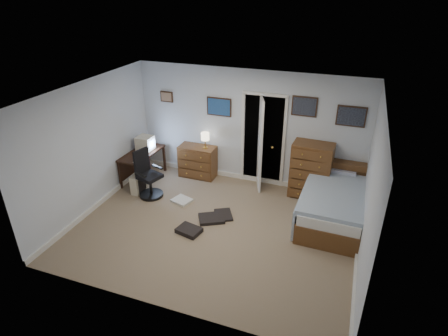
# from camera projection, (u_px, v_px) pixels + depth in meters

# --- Properties ---
(floor) EXTENTS (5.00, 4.00, 0.02)m
(floor) POSITION_uv_depth(u_px,v_px,m) (215.00, 228.00, 6.90)
(floor) COLOR gray
(floor) RESTS_ON ground
(computer_desk) EXTENTS (0.58, 1.18, 0.67)m
(computer_desk) POSITION_uv_depth(u_px,v_px,m) (139.00, 158.00, 8.37)
(computer_desk) COLOR black
(computer_desk) RESTS_ON floor
(crt_monitor) EXTENTS (0.36, 0.33, 0.32)m
(crt_monitor) POSITION_uv_depth(u_px,v_px,m) (145.00, 143.00, 8.32)
(crt_monitor) COLOR beige
(crt_monitor) RESTS_ON computer_desk
(keyboard) EXTENTS (0.15, 0.36, 0.02)m
(keyboard) POSITION_uv_depth(u_px,v_px,m) (140.00, 160.00, 7.92)
(keyboard) COLOR beige
(keyboard) RESTS_ON computer_desk
(pc_tower) EXTENTS (0.20, 0.38, 0.40)m
(pc_tower) POSITION_uv_depth(u_px,v_px,m) (139.00, 184.00, 7.96)
(pc_tower) COLOR beige
(pc_tower) RESTS_ON floor
(office_chair) EXTENTS (0.61, 0.61, 1.01)m
(office_chair) POSITION_uv_depth(u_px,v_px,m) (148.00, 179.00, 7.76)
(office_chair) COLOR black
(office_chair) RESTS_ON floor
(media_stack) EXTENTS (0.18, 0.18, 0.88)m
(media_stack) POSITION_uv_depth(u_px,v_px,m) (144.00, 156.00, 8.64)
(media_stack) COLOR maroon
(media_stack) RESTS_ON floor
(low_dresser) EXTENTS (0.83, 0.42, 0.74)m
(low_dresser) POSITION_uv_depth(u_px,v_px,m) (198.00, 161.00, 8.55)
(low_dresser) COLOR brown
(low_dresser) RESTS_ON floor
(table_lamp) EXTENTS (0.19, 0.19, 0.36)m
(table_lamp) POSITION_uv_depth(u_px,v_px,m) (205.00, 137.00, 8.21)
(table_lamp) COLOR gold
(table_lamp) RESTS_ON low_dresser
(doorway) EXTENTS (0.96, 1.12, 2.05)m
(doorway) POSITION_uv_depth(u_px,v_px,m) (266.00, 136.00, 8.24)
(doorway) COLOR black
(doorway) RESTS_ON floor
(tall_dresser) EXTENTS (0.83, 0.52, 1.18)m
(tall_dresser) POSITION_uv_depth(u_px,v_px,m) (311.00, 170.00, 7.66)
(tall_dresser) COLOR brown
(tall_dresser) RESTS_ON floor
(headboard_bookcase) EXTENTS (0.93, 0.26, 0.83)m
(headboard_bookcase) POSITION_uv_depth(u_px,v_px,m) (343.00, 180.00, 7.62)
(headboard_bookcase) COLOR brown
(headboard_bookcase) RESTS_ON floor
(bed) EXTENTS (1.21, 2.18, 0.70)m
(bed) POSITION_uv_depth(u_px,v_px,m) (333.00, 203.00, 7.04)
(bed) COLOR brown
(bed) RESTS_ON floor
(wall_posters) EXTENTS (4.38, 0.04, 0.60)m
(wall_posters) POSITION_uv_depth(u_px,v_px,m) (275.00, 108.00, 7.59)
(wall_posters) COLOR #331E11
(wall_posters) RESTS_ON floor
(floor_clutter) EXTENTS (1.44, 1.31, 0.08)m
(floor_clutter) POSITION_uv_depth(u_px,v_px,m) (201.00, 218.00, 7.11)
(floor_clutter) COLOR silver
(floor_clutter) RESTS_ON floor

